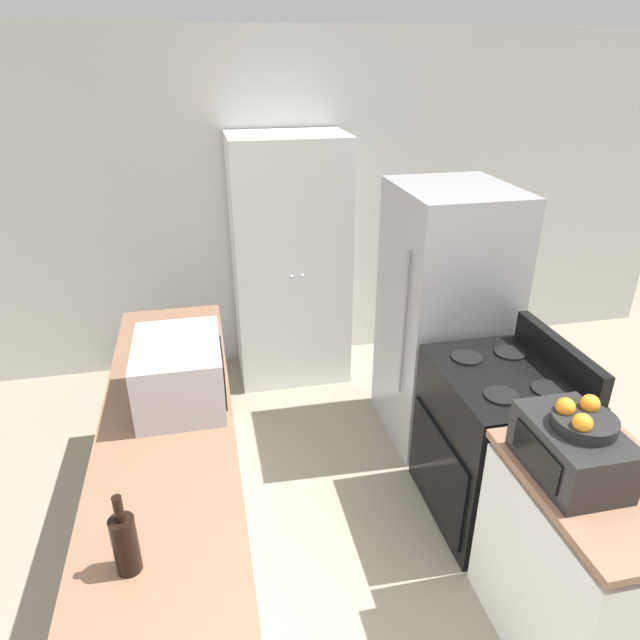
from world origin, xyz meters
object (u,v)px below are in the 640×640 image
at_px(wine_bottle, 125,543).
at_px(toaster_oven, 571,450).
at_px(pantry_cabinet, 290,263).
at_px(refrigerator, 444,317).
at_px(stove, 494,444).
at_px(microwave, 180,372).
at_px(fruit_bowl, 583,419).

bearing_deg(wine_bottle, toaster_oven, 4.20).
distance_m(pantry_cabinet, refrigerator, 1.30).
height_order(pantry_cabinet, refrigerator, pantry_cabinet).
height_order(stove, wine_bottle, wine_bottle).
distance_m(refrigerator, microwave, 1.83).
bearing_deg(toaster_oven, wine_bottle, -175.80).
bearing_deg(fruit_bowl, refrigerator, 84.64).
distance_m(stove, toaster_oven, 0.94).
relative_size(stove, fruit_bowl, 4.43).
bearing_deg(refrigerator, stove, -91.30).
bearing_deg(toaster_oven, stove, 79.06).
relative_size(stove, refrigerator, 0.63).
relative_size(refrigerator, wine_bottle, 5.67).
bearing_deg(microwave, stove, -3.43).
height_order(stove, toaster_oven, toaster_oven).
bearing_deg(pantry_cabinet, microwave, -115.13).
relative_size(microwave, toaster_oven, 1.19).
bearing_deg(pantry_cabinet, stove, -65.23).
distance_m(microwave, toaster_oven, 1.72).
bearing_deg(microwave, refrigerator, 23.97).
distance_m(pantry_cabinet, stove, 2.05).
xyz_separation_m(stove, toaster_oven, (-0.14, -0.75, 0.56)).
bearing_deg(toaster_oven, refrigerator, 84.11).
relative_size(wine_bottle, toaster_oven, 0.68).
distance_m(refrigerator, fruit_bowl, 1.63).
bearing_deg(pantry_cabinet, fruit_bowl, -74.62).
distance_m(pantry_cabinet, microwave, 1.89).
xyz_separation_m(pantry_cabinet, refrigerator, (0.85, -0.97, -0.10)).
bearing_deg(wine_bottle, fruit_bowl, 3.94).
height_order(refrigerator, fruit_bowl, refrigerator).
relative_size(microwave, wine_bottle, 1.74).
xyz_separation_m(microwave, toaster_oven, (1.49, -0.84, -0.04)).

